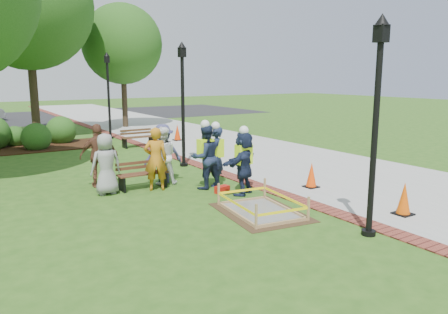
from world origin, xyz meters
TOP-DOWN VIEW (x-y plane):
  - ground at (0.00, 0.00)m, footprint 100.00×100.00m
  - sidewalk at (5.00, 10.00)m, footprint 6.00×60.00m
  - brick_edging at (1.75, 10.00)m, footprint 0.50×60.00m
  - mulch_bed at (-3.00, 12.00)m, footprint 7.00×3.00m
  - parking_lot at (0.00, 27.00)m, footprint 36.00×12.00m
  - wet_concrete_pad at (0.31, -0.68)m, footprint 2.00×2.51m
  - bench_near at (-1.15, 2.87)m, footprint 1.41×0.50m
  - bench_far at (1.45, 9.80)m, footprint 1.45×0.50m
  - cone_front at (2.93, -2.59)m, footprint 0.39×0.39m
  - cone_back at (2.89, 0.36)m, footprint 0.37×0.37m
  - cone_far at (3.77, 10.54)m, footprint 0.40×0.40m
  - toolbox at (0.48, 1.26)m, footprint 0.42×0.28m
  - lamp_near at (1.25, -3.00)m, footprint 0.28×0.28m
  - lamp_mid at (1.25, 5.00)m, footprint 0.28×0.28m
  - lamp_far at (1.25, 13.00)m, footprint 0.28×0.28m
  - tree_back at (-1.78, 15.47)m, footprint 6.33×6.33m
  - tree_right at (3.65, 17.43)m, footprint 4.75×4.75m
  - shrub_c at (-2.49, 11.41)m, footprint 1.24×1.24m
  - shrub_d at (-1.16, 12.78)m, footprint 1.37×1.37m
  - shrub_e at (-3.13, 12.98)m, footprint 0.98×0.98m
  - casual_person_a at (-2.19, 2.82)m, footprint 0.53×0.35m
  - casual_person_b at (-0.90, 2.49)m, footprint 0.65×0.54m
  - casual_person_c at (-0.45, 3.01)m, footprint 0.63×0.51m
  - casual_person_d at (-2.10, 3.72)m, footprint 0.62×0.44m
  - casual_person_e at (-0.37, 3.16)m, footprint 0.60×0.43m
  - hivis_worker_a at (0.90, 0.85)m, footprint 0.64×0.57m
  - hivis_worker_b at (0.76, 2.05)m, footprint 0.62×0.64m
  - hivis_worker_c at (0.34, 1.92)m, footprint 0.59×0.40m

SIDE VIEW (x-z plane):
  - ground at x=0.00m, z-range 0.00..0.00m
  - shrub_c at x=-2.49m, z-range -0.62..0.62m
  - shrub_d at x=-1.16m, z-range -0.68..0.68m
  - shrub_e at x=-3.13m, z-range -0.49..0.49m
  - parking_lot at x=0.00m, z-range 0.00..0.01m
  - sidewalk at x=5.00m, z-range 0.00..0.02m
  - brick_edging at x=1.75m, z-range 0.00..0.03m
  - mulch_bed at x=-3.00m, z-range -0.01..0.04m
  - toolbox at x=0.48m, z-range 0.00..0.19m
  - wet_concrete_pad at x=0.31m, z-range -0.04..0.51m
  - bench_near at x=-1.15m, z-range -0.14..0.62m
  - bench_far at x=1.45m, z-range -0.14..0.64m
  - cone_back at x=2.89m, z-range -0.01..0.72m
  - cone_front at x=2.93m, z-range -0.01..0.76m
  - cone_far at x=3.77m, z-range -0.01..0.78m
  - casual_person_a at x=-2.19m, z-range 0.00..1.64m
  - casual_person_c at x=-0.45m, z-range 0.00..1.69m
  - casual_person_e at x=-0.37m, z-range 0.00..1.74m
  - casual_person_b at x=-0.90m, z-range 0.00..1.75m
  - casual_person_d at x=-2.10m, z-range 0.00..1.80m
  - hivis_worker_a at x=0.90m, z-range -0.01..1.84m
  - hivis_worker_b at x=0.76m, z-range -0.01..1.85m
  - hivis_worker_c at x=0.34m, z-range -0.01..1.93m
  - lamp_near at x=1.25m, z-range 0.35..4.61m
  - lamp_mid at x=1.25m, z-range 0.35..4.61m
  - lamp_far at x=1.25m, z-range 0.35..4.61m
  - tree_right at x=3.65m, z-range 1.28..8.63m
  - tree_back at x=-1.78m, z-range 1.67..11.38m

